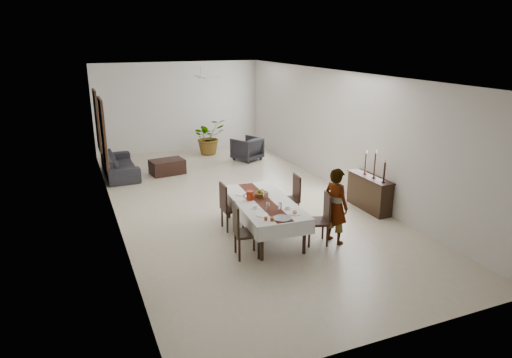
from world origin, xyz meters
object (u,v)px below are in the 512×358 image
object	(u,v)px
dining_table_top	(263,202)
red_pitcher	(250,196)
woman	(336,206)
sideboard_body	(369,193)
sofa	(120,164)

from	to	relation	value
dining_table_top	red_pitcher	distance (m)	0.32
woman	sideboard_body	size ratio (longest dim) A/B	1.17
red_pitcher	sideboard_body	world-z (taller)	red_pitcher
dining_table_top	sofa	xyz separation A→B (m)	(-2.29, 5.67, -0.38)
dining_table_top	woman	size ratio (longest dim) A/B	1.51
dining_table_top	red_pitcher	bearing A→B (deg)	149.04
dining_table_top	sideboard_body	size ratio (longest dim) A/B	1.77
red_pitcher	sofa	distance (m)	5.89
sofa	sideboard_body	bearing A→B (deg)	-135.76
woman	sideboard_body	world-z (taller)	woman
sideboard_body	dining_table_top	bearing A→B (deg)	-173.02
red_pitcher	dining_table_top	bearing A→B (deg)	-34.47
red_pitcher	woman	bearing A→B (deg)	-36.98
dining_table_top	sideboard_body	xyz separation A→B (m)	(2.97, 0.36, -0.31)
red_pitcher	sofa	xyz separation A→B (m)	(-2.05, 5.50, -0.52)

